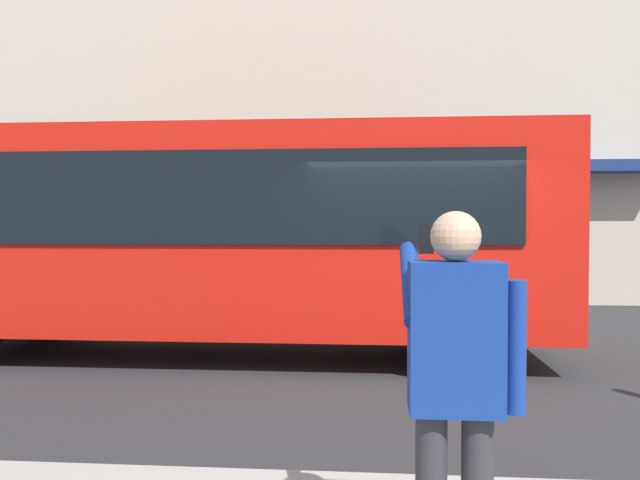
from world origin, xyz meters
TOP-DOWN VIEW (x-y plane):
  - ground_plane at (0.00, 0.00)m, footprint 60.00×60.00m
  - building_facade_far at (-0.02, -6.80)m, footprint 28.00×1.55m
  - red_bus at (2.60, -0.78)m, footprint 9.05×2.54m
  - pedestrian_photographer at (0.13, 4.82)m, footprint 0.53×0.52m

SIDE VIEW (x-z plane):
  - ground_plane at x=0.00m, z-range 0.00..0.00m
  - pedestrian_photographer at x=0.13m, z-range 0.29..1.99m
  - red_bus at x=2.60m, z-range 0.14..3.22m
  - building_facade_far at x=-0.02m, z-range -0.01..11.99m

